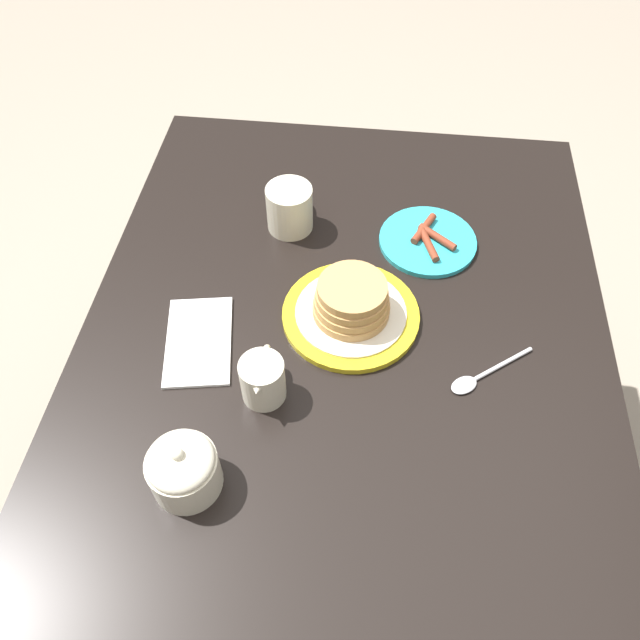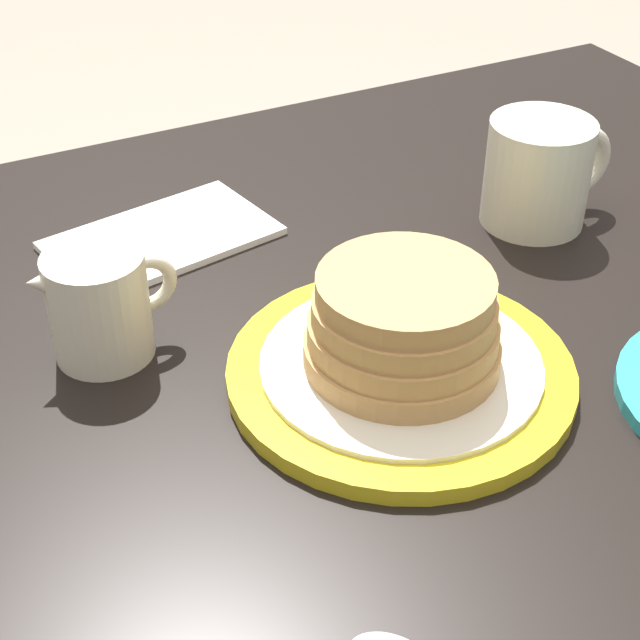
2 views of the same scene
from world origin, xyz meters
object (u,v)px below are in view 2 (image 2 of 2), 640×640
(coffee_mug, at_px, (541,171))
(napkin, at_px, (162,238))
(creamer_pitcher, at_px, (98,303))
(pancake_plate, at_px, (402,345))

(coffee_mug, distance_m, napkin, 0.31)
(napkin, bearing_deg, creamer_pitcher, -124.72)
(pancake_plate, relative_size, creamer_pitcher, 2.24)
(pancake_plate, relative_size, coffee_mug, 1.96)
(coffee_mug, relative_size, napkin, 0.61)
(coffee_mug, xyz_separation_m, napkin, (-0.29, 0.11, -0.04))
(pancake_plate, distance_m, coffee_mug, 0.25)
(napkin, bearing_deg, pancake_plate, -71.81)
(pancake_plate, height_order, creamer_pitcher, creamer_pitcher)
(coffee_mug, distance_m, creamer_pitcher, 0.38)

